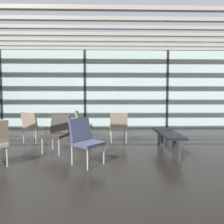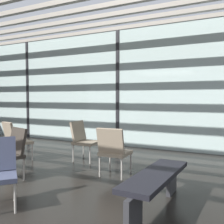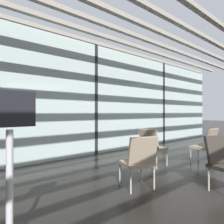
{
  "view_description": "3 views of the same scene",
  "coord_description": "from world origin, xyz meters",
  "px_view_note": "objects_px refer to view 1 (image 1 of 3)",
  "views": [
    {
      "loc": [
        0.97,
        -3.05,
        1.22
      ],
      "look_at": [
        1.08,
        2.05,
        0.9
      ],
      "focal_mm": 31.02,
      "sensor_mm": 36.0,
      "label": 1
    },
    {
      "loc": [
        3.35,
        -1.64,
        1.39
      ],
      "look_at": [
        -1.46,
        7.63,
        0.81
      ],
      "focal_mm": 42.17,
      "sensor_mm": 36.0,
      "label": 2
    },
    {
      "loc": [
        -3.68,
        0.25,
        1.25
      ],
      "look_at": [
        0.73,
        5.26,
        1.27
      ],
      "focal_mm": 32.62,
      "sensor_mm": 36.0,
      "label": 3
    }
  ],
  "objects_px": {
    "lounge_chair_4": "(33,125)",
    "waiting_bench": "(167,136)",
    "parked_airplane": "(75,89)",
    "lounge_chair_1": "(58,131)",
    "lounge_chair_0": "(118,125)",
    "lounge_chair_7": "(85,138)",
    "lounge_chair_2": "(82,122)"
  },
  "relations": [
    {
      "from": "parked_airplane",
      "to": "lounge_chair_1",
      "type": "relative_size",
      "value": 15.79
    },
    {
      "from": "lounge_chair_0",
      "to": "lounge_chair_2",
      "type": "bearing_deg",
      "value": -35.57
    },
    {
      "from": "lounge_chair_0",
      "to": "lounge_chair_7",
      "type": "xyz_separation_m",
      "value": [
        -0.74,
        -1.82,
        0.0
      ]
    },
    {
      "from": "lounge_chair_4",
      "to": "waiting_bench",
      "type": "relative_size",
      "value": 0.51
    },
    {
      "from": "lounge_chair_1",
      "to": "lounge_chair_4",
      "type": "height_order",
      "value": "same"
    },
    {
      "from": "parked_airplane",
      "to": "waiting_bench",
      "type": "bearing_deg",
      "value": -68.68
    },
    {
      "from": "lounge_chair_0",
      "to": "waiting_bench",
      "type": "distance_m",
      "value": 1.5
    },
    {
      "from": "parked_airplane",
      "to": "lounge_chair_1",
      "type": "bearing_deg",
      "value": -82.74
    },
    {
      "from": "lounge_chair_2",
      "to": "parked_airplane",
      "type": "bearing_deg",
      "value": 9.41
    },
    {
      "from": "lounge_chair_4",
      "to": "lounge_chair_7",
      "type": "xyz_separation_m",
      "value": [
        1.7,
        -1.84,
        0.0
      ]
    },
    {
      "from": "parked_airplane",
      "to": "lounge_chair_1",
      "type": "xyz_separation_m",
      "value": [
        1.24,
        -9.73,
        -1.49
      ]
    },
    {
      "from": "lounge_chair_4",
      "to": "lounge_chair_7",
      "type": "bearing_deg",
      "value": 152.5
    },
    {
      "from": "lounge_chair_1",
      "to": "lounge_chair_4",
      "type": "bearing_deg",
      "value": 151.59
    },
    {
      "from": "lounge_chair_0",
      "to": "lounge_chair_2",
      "type": "xyz_separation_m",
      "value": [
        -1.14,
        0.76,
        0.0
      ]
    },
    {
      "from": "waiting_bench",
      "to": "lounge_chair_1",
      "type": "bearing_deg",
      "value": 90.03
    },
    {
      "from": "lounge_chair_0",
      "to": "lounge_chair_2",
      "type": "height_order",
      "value": "same"
    },
    {
      "from": "lounge_chair_0",
      "to": "lounge_chair_2",
      "type": "distance_m",
      "value": 1.37
    },
    {
      "from": "lounge_chair_1",
      "to": "lounge_chair_4",
      "type": "distance_m",
      "value": 1.35
    },
    {
      "from": "waiting_bench",
      "to": "parked_airplane",
      "type": "bearing_deg",
      "value": 22.92
    },
    {
      "from": "lounge_chair_7",
      "to": "lounge_chair_1",
      "type": "bearing_deg",
      "value": 80.78
    },
    {
      "from": "lounge_chair_4",
      "to": "lounge_chair_1",
      "type": "bearing_deg",
      "value": 154.77
    },
    {
      "from": "lounge_chair_7",
      "to": "parked_airplane",
      "type": "bearing_deg",
      "value": 51.37
    },
    {
      "from": "lounge_chair_0",
      "to": "lounge_chair_2",
      "type": "relative_size",
      "value": 1.0
    },
    {
      "from": "lounge_chair_7",
      "to": "lounge_chair_0",
      "type": "bearing_deg",
      "value": 18.64
    },
    {
      "from": "waiting_bench",
      "to": "lounge_chair_2",
      "type": "bearing_deg",
      "value": 53.46
    },
    {
      "from": "lounge_chair_1",
      "to": "lounge_chair_2",
      "type": "relative_size",
      "value": 1.0
    },
    {
      "from": "lounge_chair_1",
      "to": "lounge_chair_7",
      "type": "xyz_separation_m",
      "value": [
        0.74,
        -0.89,
        0.0
      ]
    },
    {
      "from": "lounge_chair_0",
      "to": "lounge_chair_4",
      "type": "distance_m",
      "value": 2.44
    },
    {
      "from": "lounge_chair_0",
      "to": "lounge_chair_4",
      "type": "height_order",
      "value": "same"
    },
    {
      "from": "lounge_chair_2",
      "to": "lounge_chair_7",
      "type": "xyz_separation_m",
      "value": [
        0.4,
        -2.58,
        0.0
      ]
    },
    {
      "from": "lounge_chair_1",
      "to": "lounge_chair_2",
      "type": "distance_m",
      "value": 1.72
    },
    {
      "from": "lounge_chair_7",
      "to": "waiting_bench",
      "type": "distance_m",
      "value": 2.02
    }
  ]
}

